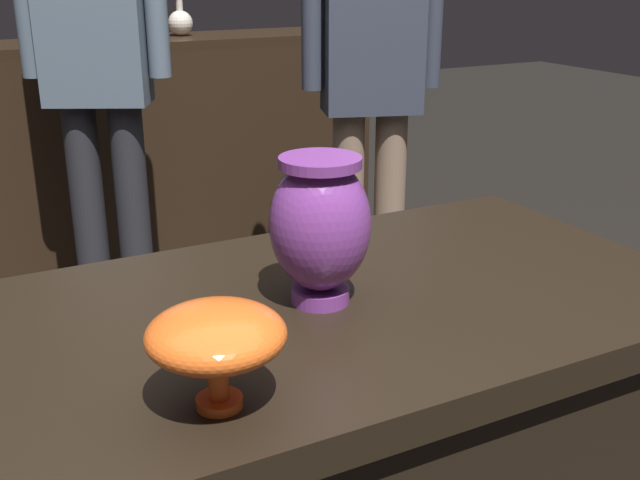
# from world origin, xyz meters

# --- Properties ---
(back_display_shelf) EXTENTS (2.60, 0.40, 0.99)m
(back_display_shelf) POSITION_xyz_m (0.00, 2.20, 0.49)
(back_display_shelf) COLOR black
(back_display_shelf) RESTS_ON ground_plane
(vase_centerpiece) EXTENTS (0.15, 0.15, 0.22)m
(vase_centerpiece) POSITION_xyz_m (-0.00, -0.00, 0.92)
(vase_centerpiece) COLOR #7A388E
(vase_centerpiece) RESTS_ON display_plinth
(vase_tall_behind) EXTENTS (0.16, 0.16, 0.12)m
(vase_tall_behind) POSITION_xyz_m (-0.24, -0.20, 0.89)
(vase_tall_behind) COLOR #E55B1E
(vase_tall_behind) RESTS_ON display_plinth
(shelf_vase_right) EXTENTS (0.10, 0.10, 0.18)m
(shelf_vase_right) POSITION_xyz_m (0.52, 2.23, 1.05)
(shelf_vase_right) COLOR silver
(shelf_vase_right) RESTS_ON back_display_shelf
(visitor_near_right) EXTENTS (0.45, 0.27, 1.62)m
(visitor_near_right) POSITION_xyz_m (0.87, 1.29, 0.95)
(visitor_near_right) COLOR #846B56
(visitor_near_right) RESTS_ON ground_plane
(visitor_center_back) EXTENTS (0.43, 0.30, 1.72)m
(visitor_center_back) POSITION_xyz_m (0.03, 1.58, 1.02)
(visitor_center_back) COLOR #232328
(visitor_center_back) RESTS_ON ground_plane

